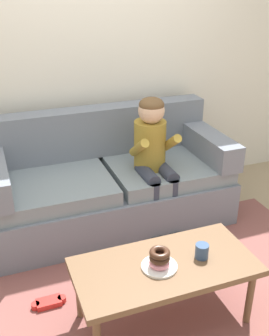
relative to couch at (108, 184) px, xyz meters
name	(u,v)px	position (x,y,z in m)	size (l,w,h in m)	color
ground	(142,278)	(-0.01, -0.85, -0.34)	(10.00, 10.00, 0.00)	#9E896B
wall_back	(84,46)	(-0.01, 0.55, 1.06)	(8.00, 0.10, 2.80)	silver
area_rug	(156,301)	(-0.01, -1.10, -0.33)	(2.83, 1.83, 0.01)	brown
couch	(108,184)	(0.00, 0.00, 0.00)	(2.00, 0.90, 0.93)	slate
coffee_table	(165,270)	(-0.04, -1.25, 0.05)	(1.07, 0.52, 0.43)	brown
person_child	(154,152)	(0.33, -0.21, 0.33)	(0.34, 0.58, 1.10)	olive
plate	(159,266)	(-0.08, -1.27, 0.10)	(0.21, 0.21, 0.01)	white
donut	(159,263)	(-0.08, -1.27, 0.13)	(0.12, 0.12, 0.04)	pink
donut_second	(160,258)	(-0.08, -1.27, 0.16)	(0.12, 0.12, 0.04)	#422619
donut_third	(160,253)	(-0.08, -1.27, 0.20)	(0.12, 0.12, 0.04)	#422619
mug	(202,251)	(0.19, -1.27, 0.14)	(0.08, 0.08, 0.09)	#334C72
toy_controller	(49,303)	(-0.68, -0.89, -0.31)	(0.23, 0.09, 0.05)	red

